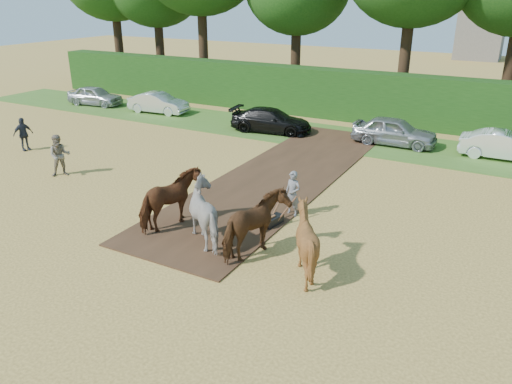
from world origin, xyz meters
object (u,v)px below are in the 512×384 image
at_px(plough_team, 235,219).
at_px(parked_cars, 337,127).
at_px(spectator_near, 60,156).
at_px(spectator_far, 23,134).

xyz_separation_m(plough_team, parked_cars, (-1.56, 13.36, -0.30)).
distance_m(spectator_near, plough_team, 10.21).
height_order(plough_team, parked_cars, plough_team).
distance_m(spectator_near, parked_cars, 14.15).
height_order(spectator_far, plough_team, plough_team).
xyz_separation_m(spectator_near, parked_cars, (8.45, 11.35, -0.23)).
relative_size(spectator_near, plough_team, 0.27).
relative_size(spectator_near, parked_cars, 0.05).
distance_m(spectator_far, parked_cars, 16.23).
xyz_separation_m(spectator_near, spectator_far, (-4.62, 1.74, -0.08)).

